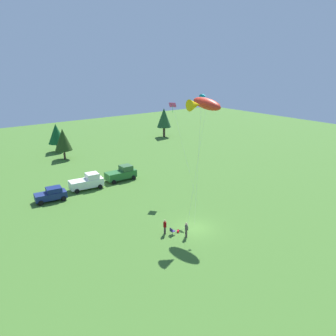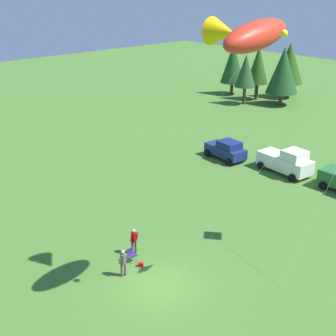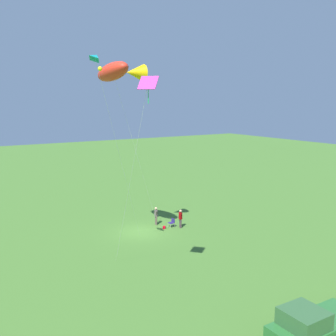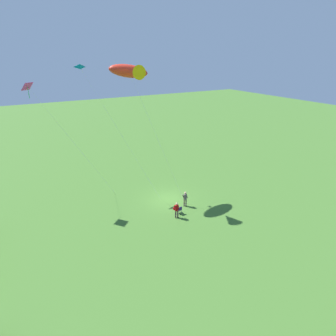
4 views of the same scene
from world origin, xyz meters
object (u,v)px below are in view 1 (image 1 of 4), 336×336
object	(u,v)px
truck_white_pickup	(87,182)
person_spectator	(165,226)
kite_diamond_rainbow	(173,108)
car_navy_hatch	(51,194)
kite_large_fish	(204,104)
kite_delta_teal	(201,96)
truck_green_flatbed	(122,173)
person_kite_flyer	(186,229)
folding_chair	(172,231)
backpack_on_grass	(178,231)

from	to	relation	value
truck_white_pickup	person_spectator	bearing A→B (deg)	-80.82
truck_white_pickup	kite_diamond_rainbow	xyz separation A→B (m)	(10.62, -7.61, 11.11)
car_navy_hatch	kite_large_fish	xyz separation A→B (m)	(13.88, -15.45, 12.91)
kite_delta_teal	truck_green_flatbed	bearing A→B (deg)	111.90
truck_green_flatbed	person_kite_flyer	bearing A→B (deg)	-98.72
truck_white_pickup	kite_large_fish	size ratio (longest dim) A/B	0.35
folding_chair	car_navy_hatch	distance (m)	19.22
car_navy_hatch	kite_diamond_rainbow	size ratio (longest dim) A/B	0.34
kite_large_fish	kite_diamond_rainbow	bearing A→B (deg)	73.95
person_kite_flyer	kite_delta_teal	world-z (taller)	kite_delta_teal
backpack_on_grass	person_spectator	bearing A→B (deg)	156.15
truck_green_flatbed	kite_large_fish	bearing A→B (deg)	-83.12
folding_chair	kite_large_fish	size ratio (longest dim) A/B	0.06
person_kite_flyer	backpack_on_grass	bearing A→B (deg)	106.08
truck_white_pickup	backpack_on_grass	bearing A→B (deg)	-76.74
kite_delta_teal	folding_chair	bearing A→B (deg)	-146.61
kite_large_fish	folding_chair	bearing A→B (deg)	-160.80
person_kite_flyer	person_spectator	xyz separation A→B (m)	(-1.48, 1.97, 0.00)
person_spectator	car_navy_hatch	size ratio (longest dim) A/B	0.40
backpack_on_grass	kite_delta_teal	world-z (taller)	kite_delta_teal
car_navy_hatch	truck_green_flatbed	xyz separation A→B (m)	(12.02, 1.63, 0.15)
folding_chair	kite_diamond_rainbow	xyz separation A→B (m)	(8.84, 11.31, 11.72)
kite_large_fish	truck_green_flatbed	bearing A→B (deg)	96.21
person_spectator	kite_large_fish	size ratio (longest dim) A/B	0.12
car_navy_hatch	kite_delta_teal	world-z (taller)	kite_delta_teal
folding_chair	backpack_on_grass	xyz separation A→B (m)	(0.87, 0.01, -0.38)
kite_large_fish	kite_delta_teal	bearing A→B (deg)	51.03
truck_green_flatbed	kite_large_fish	size ratio (longest dim) A/B	0.34
kite_large_fish	kite_diamond_rainbow	world-z (taller)	kite_large_fish
person_kite_flyer	kite_large_fish	size ratio (longest dim) A/B	0.12
person_kite_flyer	folding_chair	size ratio (longest dim) A/B	2.12
person_spectator	kite_delta_teal	xyz separation A→B (m)	(10.09, 5.67, 13.22)
person_kite_flyer	kite_diamond_rainbow	world-z (taller)	kite_diamond_rainbow
backpack_on_grass	kite_diamond_rainbow	xyz separation A→B (m)	(7.98, 11.29, 12.10)
folding_chair	truck_green_flatbed	distance (m)	19.75
backpack_on_grass	kite_diamond_rainbow	size ratio (longest dim) A/B	0.02
folding_chair	kite_diamond_rainbow	distance (m)	18.53
backpack_on_grass	kite_large_fish	distance (m)	14.90
kite_diamond_rainbow	person_spectator	bearing A→B (deg)	-131.30
backpack_on_grass	car_navy_hatch	xyz separation A→B (m)	(-8.54, 17.60, 0.84)
car_navy_hatch	kite_large_fish	bearing A→B (deg)	-41.62
folding_chair	kite_delta_teal	xyz separation A→B (m)	(9.56, 6.30, 13.76)
folding_chair	person_spectator	size ratio (longest dim) A/B	0.47
folding_chair	kite_delta_teal	size ratio (longest dim) A/B	0.06
truck_green_flatbed	kite_diamond_rainbow	bearing A→B (deg)	-59.86
folding_chair	backpack_on_grass	bearing A→B (deg)	-1.86
person_spectator	truck_green_flatbed	xyz separation A→B (m)	(4.89, 18.62, 0.08)
person_kite_flyer	backpack_on_grass	distance (m)	1.63
kite_diamond_rainbow	truck_green_flatbed	bearing A→B (deg)	119.47
kite_large_fish	kite_diamond_rainbow	size ratio (longest dim) A/B	1.14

